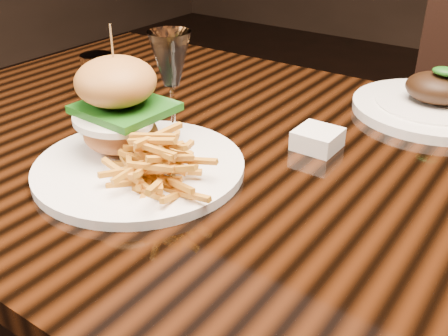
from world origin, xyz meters
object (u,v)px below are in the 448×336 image
Objects in this scene: dining_table at (295,207)px; burger_plate at (135,137)px; far_dish at (433,104)px; wine_glass at (171,63)px.

burger_plate reaches higher than dining_table.
dining_table is at bearing -107.67° from far_dish.
burger_plate is 1.71× the size of wine_glass.
burger_plate reaches higher than wine_glass.
far_dish is at bearing 49.63° from wine_glass.
dining_table is 5.34× the size of far_dish.
burger_plate is (-0.20, -0.15, 0.13)m from dining_table.
burger_plate is 0.14m from wine_glass.
wine_glass reaches higher than dining_table.
far_dish is (0.11, 0.34, 0.09)m from dining_table.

